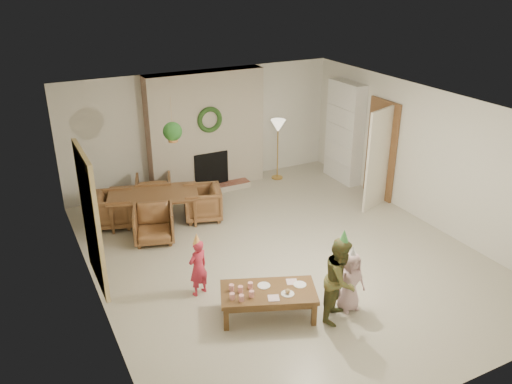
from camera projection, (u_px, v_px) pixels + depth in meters
floor at (283, 254)px, 8.72m from camera, size 7.00×7.00×0.00m
ceiling at (286, 109)px, 7.71m from camera, size 7.00×7.00×0.00m
wall_back at (203, 128)px, 11.07m from camera, size 7.00×0.00×7.00m
wall_front at (453, 305)px, 5.36m from camera, size 7.00×0.00×7.00m
wall_left at (91, 226)px, 6.97m from camera, size 0.00×7.00×7.00m
wall_right at (427, 157)px, 9.46m from camera, size 0.00×7.00×7.00m
fireplace_mass at (206, 131)px, 10.90m from camera, size 2.50×0.40×2.50m
fireplace_hearth at (214, 189)px, 11.10m from camera, size 1.60×0.30×0.12m
fireplace_firebox at (211, 169)px, 11.08m from camera, size 0.75×0.12×0.75m
fireplace_wreath at (210, 120)px, 10.60m from camera, size 0.54×0.10×0.54m
floor_lamp_base at (277, 177)px, 11.81m from camera, size 0.25×0.25×0.03m
floor_lamp_post at (278, 151)px, 11.56m from camera, size 0.03×0.03×1.23m
floor_lamp_shade at (278, 126)px, 11.32m from camera, size 0.33×0.33×0.27m
bookshelf_carcass at (344, 132)px, 11.33m from camera, size 0.30×1.00×2.20m
bookshelf_shelf_a at (342, 160)px, 11.58m from camera, size 0.30×0.92×0.03m
bookshelf_shelf_b at (343, 143)px, 11.42m from camera, size 0.30×0.92×0.03m
bookshelf_shelf_c at (344, 126)px, 11.26m from camera, size 0.30×0.92×0.03m
bookshelf_shelf_d at (346, 108)px, 11.10m from camera, size 0.30×0.92×0.03m
books_row_lower at (345, 156)px, 11.40m from camera, size 0.20×0.40×0.24m
books_row_mid at (341, 137)px, 11.40m from camera, size 0.20×0.44×0.24m
books_row_upper at (347, 121)px, 11.12m from camera, size 0.20×0.36×0.22m
door_frame at (381, 150)px, 10.51m from camera, size 0.05×0.86×2.04m
door_leaf at (378, 159)px, 10.06m from camera, size 0.77×0.32×2.00m
curtain_panel at (91, 219)px, 7.15m from camera, size 0.06×1.20×2.00m
dining_table at (154, 208)px, 9.70m from camera, size 1.84×1.36×0.58m
dining_chair_near at (154, 224)px, 9.03m from camera, size 0.86×0.87×0.64m
dining_chair_far at (154, 191)px, 10.34m from camera, size 0.86×0.87×0.64m
dining_chair_left at (114, 210)px, 9.57m from camera, size 0.87×0.86×0.64m
dining_chair_right at (202, 203)px, 9.83m from camera, size 0.87×0.86×0.64m
hanging_plant_cord at (172, 118)px, 8.53m from camera, size 0.01×0.01×0.70m
hanging_plant_pot at (173, 138)px, 8.68m from camera, size 0.16×0.16×0.12m
hanging_plant_foliage at (173, 131)px, 8.63m from camera, size 0.32×0.32×0.32m
coffee_table_top at (268, 292)px, 7.08m from camera, size 1.45×1.09×0.06m
coffee_table_apron at (268, 297)px, 7.11m from camera, size 1.32×0.96×0.08m
coffee_leg_fl at (226, 319)px, 6.87m from camera, size 0.09×0.09×0.34m
coffee_leg_fr at (314, 314)px, 6.97m from camera, size 0.09×0.09×0.34m
coffee_leg_bl at (225, 295)px, 7.35m from camera, size 0.09×0.09×0.34m
coffee_leg_br at (307, 291)px, 7.45m from camera, size 0.09×0.09×0.34m
cup_a at (232, 296)px, 6.87m from camera, size 0.09×0.09×0.09m
cup_b at (232, 288)px, 7.05m from camera, size 0.09×0.09×0.09m
cup_c at (241, 298)px, 6.84m from camera, size 0.09×0.09×0.09m
cup_d at (241, 289)px, 7.02m from camera, size 0.09×0.09×0.09m
cup_e at (252, 294)px, 6.92m from camera, size 0.09×0.09×0.09m
cup_f at (250, 285)px, 7.10m from camera, size 0.09×0.09×0.09m
plate_a at (264, 285)px, 7.17m from camera, size 0.23×0.23×0.01m
plate_b at (288, 294)px, 7.00m from camera, size 0.23×0.23×0.01m
plate_c at (300, 285)px, 7.19m from camera, size 0.23×0.23×0.01m
food_scoop at (288, 291)px, 6.98m from camera, size 0.09×0.09×0.07m
napkin_left at (274, 298)px, 6.91m from camera, size 0.20×0.20×0.01m
napkin_right at (292, 282)px, 7.26m from camera, size 0.20×0.20×0.01m
child_red at (198, 268)px, 7.52m from camera, size 0.37×0.31×0.89m
party_hat_red at (197, 239)px, 7.32m from camera, size 0.12×0.12×0.17m
child_plaid at (341, 279)px, 6.95m from camera, size 0.75×0.72×1.22m
party_hat_plaid at (344, 236)px, 6.69m from camera, size 0.18×0.18×0.20m
child_pink at (350, 282)px, 7.19m from camera, size 0.45×0.30×0.89m
party_hat_pink at (353, 251)px, 6.99m from camera, size 0.14×0.14×0.16m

